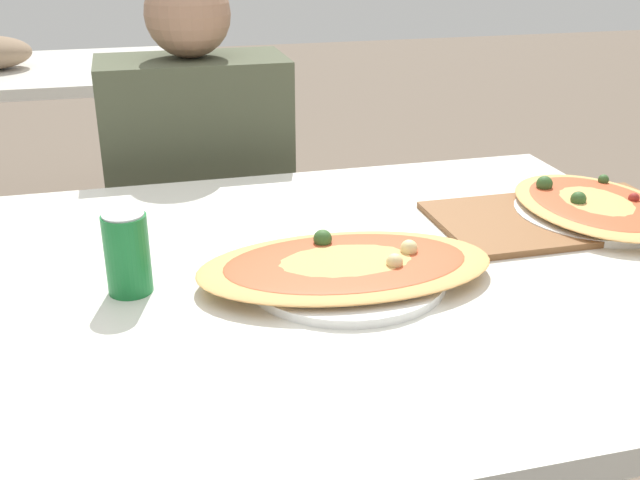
{
  "coord_description": "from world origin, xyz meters",
  "views": [
    {
      "loc": [
        -0.23,
        -1.03,
        1.25
      ],
      "look_at": [
        0.03,
        -0.01,
        0.79
      ],
      "focal_mm": 42.0,
      "sensor_mm": 36.0,
      "label": 1
    }
  ],
  "objects_px": {
    "dining_table": "(297,309)",
    "pizza_second": "(595,207)",
    "soda_can": "(127,253)",
    "pizza_main": "(346,268)",
    "chair_far_seated": "(198,219)",
    "person_seated": "(199,174)"
  },
  "relations": [
    {
      "from": "person_seated",
      "to": "pizza_main",
      "type": "distance_m",
      "value": 0.77
    },
    {
      "from": "chair_far_seated",
      "to": "person_seated",
      "type": "xyz_separation_m",
      "value": [
        -0.0,
        -0.12,
        0.17
      ]
    },
    {
      "from": "person_seated",
      "to": "pizza_main",
      "type": "relative_size",
      "value": 2.42
    },
    {
      "from": "dining_table",
      "to": "soda_can",
      "type": "distance_m",
      "value": 0.28
    },
    {
      "from": "chair_far_seated",
      "to": "pizza_main",
      "type": "height_order",
      "value": "chair_far_seated"
    },
    {
      "from": "pizza_second",
      "to": "soda_can",
      "type": "bearing_deg",
      "value": -173.7
    },
    {
      "from": "person_seated",
      "to": "soda_can",
      "type": "height_order",
      "value": "person_seated"
    },
    {
      "from": "pizza_main",
      "to": "chair_far_seated",
      "type": "bearing_deg",
      "value": 99.86
    },
    {
      "from": "soda_can",
      "to": "chair_far_seated",
      "type": "bearing_deg",
      "value": 78.21
    },
    {
      "from": "dining_table",
      "to": "soda_can",
      "type": "height_order",
      "value": "soda_can"
    },
    {
      "from": "pizza_main",
      "to": "soda_can",
      "type": "bearing_deg",
      "value": 172.52
    },
    {
      "from": "dining_table",
      "to": "pizza_main",
      "type": "xyz_separation_m",
      "value": [
        0.07,
        -0.04,
        0.08
      ]
    },
    {
      "from": "pizza_main",
      "to": "person_seated",
      "type": "bearing_deg",
      "value": 101.37
    },
    {
      "from": "dining_table",
      "to": "chair_far_seated",
      "type": "xyz_separation_m",
      "value": [
        -0.08,
        0.83,
        -0.16
      ]
    },
    {
      "from": "person_seated",
      "to": "pizza_second",
      "type": "distance_m",
      "value": 0.92
    },
    {
      "from": "dining_table",
      "to": "pizza_second",
      "type": "xyz_separation_m",
      "value": [
        0.59,
        0.1,
        0.08
      ]
    },
    {
      "from": "dining_table",
      "to": "pizza_main",
      "type": "bearing_deg",
      "value": -26.55
    },
    {
      "from": "dining_table",
      "to": "person_seated",
      "type": "distance_m",
      "value": 0.72
    },
    {
      "from": "person_seated",
      "to": "soda_can",
      "type": "xyz_separation_m",
      "value": [
        -0.17,
        -0.71,
        0.12
      ]
    },
    {
      "from": "chair_far_seated",
      "to": "pizza_second",
      "type": "relative_size",
      "value": 2.5
    },
    {
      "from": "chair_far_seated",
      "to": "person_seated",
      "type": "distance_m",
      "value": 0.2
    },
    {
      "from": "chair_far_seated",
      "to": "soda_can",
      "type": "xyz_separation_m",
      "value": [
        -0.17,
        -0.83,
        0.28
      ]
    }
  ]
}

